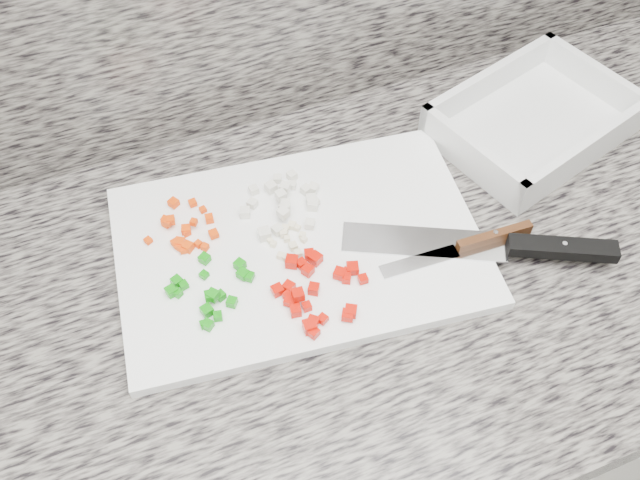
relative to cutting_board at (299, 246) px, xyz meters
The scene contains 11 objects.
cabinet 0.48m from the cutting_board, 61.08° to the right, with size 3.92×0.62×0.86m, color white.
countertop 0.07m from the cutting_board, 61.08° to the right, with size 3.96×0.64×0.04m, color slate.
cutting_board is the anchor object (origin of this frame).
carrot_pile 0.14m from the cutting_board, 152.07° to the left, with size 0.09×0.10×0.02m.
onion_pile 0.06m from the cutting_board, 85.28° to the left, with size 0.11×0.10×0.02m.
green_pepper_pile 0.13m from the cutting_board, 165.39° to the right, with size 0.11×0.11×0.02m.
red_pepper_pile 0.08m from the cutting_board, 96.49° to the right, with size 0.11×0.12×0.02m.
garlic_pile 0.02m from the cutting_board, 149.69° to the left, with size 0.05×0.05×0.01m.
chef_knife 0.26m from the cutting_board, 24.11° to the right, with size 0.31×0.18×0.02m.
paring_knife 0.22m from the cutting_board, 23.48° to the right, with size 0.20×0.02×0.02m.
tray 0.39m from the cutting_board, 10.70° to the left, with size 0.31×0.26×0.05m.
Camera 1 is at (-0.20, 0.99, 1.62)m, focal length 40.00 mm.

